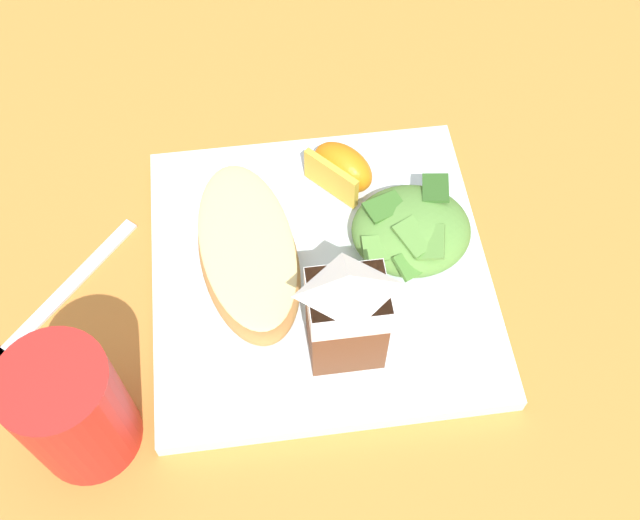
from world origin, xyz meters
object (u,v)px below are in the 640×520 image
(white_plate, at_px, (320,271))
(orange_wedge_front, at_px, (341,169))
(green_salad_pile, at_px, (411,230))
(cheesy_pizza_bread, at_px, (248,252))
(drinking_red_cup, at_px, (73,410))
(milk_carton, at_px, (347,311))
(metal_fork, at_px, (43,313))

(white_plate, relative_size, orange_wedge_front, 4.08)
(green_salad_pile, bearing_deg, white_plate, 9.27)
(cheesy_pizza_bread, height_order, drinking_red_cup, drinking_red_cup)
(cheesy_pizza_bread, bearing_deg, orange_wedge_front, -139.71)
(milk_carton, distance_m, metal_fork, 0.26)
(drinking_red_cup, bearing_deg, cheesy_pizza_bread, -135.73)
(orange_wedge_front, relative_size, metal_fork, 0.45)
(metal_fork, distance_m, drinking_red_cup, 0.13)
(orange_wedge_front, xyz_separation_m, metal_fork, (0.26, 0.09, -0.03))
(white_plate, relative_size, milk_carton, 2.55)
(green_salad_pile, height_order, orange_wedge_front, green_salad_pile)
(orange_wedge_front, bearing_deg, drinking_red_cup, 42.73)
(milk_carton, bearing_deg, drinking_red_cup, 11.82)
(cheesy_pizza_bread, bearing_deg, white_plate, 170.02)
(milk_carton, relative_size, metal_fork, 0.72)
(cheesy_pizza_bread, xyz_separation_m, green_salad_pile, (-0.14, -0.00, 0.00))
(milk_carton, bearing_deg, cheesy_pizza_bread, -51.66)
(milk_carton, relative_size, orange_wedge_front, 1.60)
(white_plate, height_order, milk_carton, milk_carton)
(metal_fork, bearing_deg, drinking_red_cup, 111.54)
(orange_wedge_front, bearing_deg, white_plate, 70.53)
(milk_carton, height_order, orange_wedge_front, milk_carton)
(cheesy_pizza_bread, distance_m, milk_carton, 0.12)
(orange_wedge_front, height_order, metal_fork, orange_wedge_front)
(cheesy_pizza_bread, xyz_separation_m, milk_carton, (-0.07, 0.09, 0.04))
(cheesy_pizza_bread, relative_size, drinking_red_cup, 1.62)
(green_salad_pile, height_order, metal_fork, green_salad_pile)
(orange_wedge_front, xyz_separation_m, drinking_red_cup, (0.22, 0.20, 0.02))
(orange_wedge_front, height_order, drinking_red_cup, drinking_red_cup)
(green_salad_pile, xyz_separation_m, milk_carton, (0.07, 0.09, 0.04))
(white_plate, xyz_separation_m, metal_fork, (0.23, 0.01, -0.01))
(cheesy_pizza_bread, distance_m, drinking_red_cup, 0.18)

